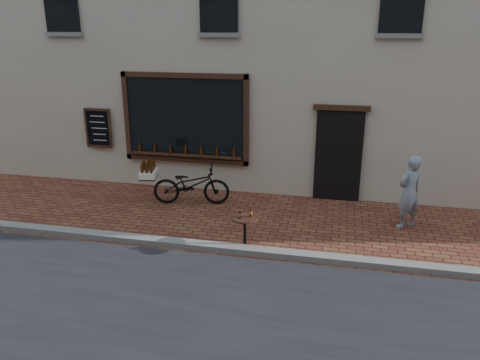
# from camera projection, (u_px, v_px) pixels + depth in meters

# --- Properties ---
(ground) EXTENTS (90.00, 90.00, 0.00)m
(ground) POSITION_uv_depth(u_px,v_px,m) (227.00, 256.00, 8.67)
(ground) COLOR #5A271D
(ground) RESTS_ON ground
(kerb) EXTENTS (90.00, 0.25, 0.12)m
(kerb) POSITION_uv_depth(u_px,v_px,m) (229.00, 248.00, 8.84)
(kerb) COLOR slate
(kerb) RESTS_ON ground
(cargo_bicycle) EXTENTS (2.15, 0.97, 1.02)m
(cargo_bicycle) POSITION_uv_depth(u_px,v_px,m) (190.00, 184.00, 11.07)
(cargo_bicycle) COLOR black
(cargo_bicycle) RESTS_ON ground
(bistro_table) EXTENTS (0.52, 0.52, 0.89)m
(bistro_table) POSITION_uv_depth(u_px,v_px,m) (245.00, 226.00, 8.79)
(bistro_table) COLOR black
(bistro_table) RESTS_ON ground
(pedestrian) EXTENTS (0.68, 0.64, 1.57)m
(pedestrian) POSITION_uv_depth(u_px,v_px,m) (409.00, 192.00, 9.67)
(pedestrian) COLOR gray
(pedestrian) RESTS_ON ground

